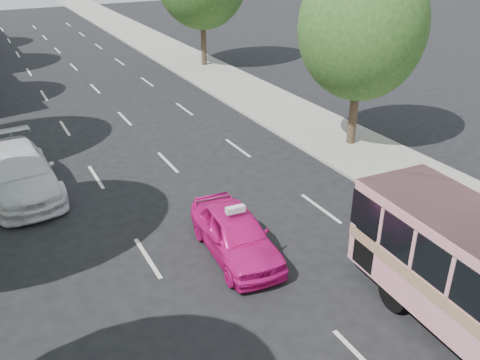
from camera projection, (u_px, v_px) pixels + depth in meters
ground at (278, 321)px, 12.17m from camera, size 120.00×120.00×0.00m
sidewalk_right at (224, 80)px, 31.56m from camera, size 4.00×90.00×0.12m
tree_right_near at (365, 22)px, 19.86m from camera, size 5.10×5.10×7.95m
pink_taxi at (235, 233)px, 14.42m from camera, size 1.95×4.17×1.38m
white_pickup at (19, 172)px, 17.82m from camera, size 2.55×5.61×1.59m
taxi_roof_sign at (235, 210)px, 14.08m from camera, size 0.56×0.22×0.18m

